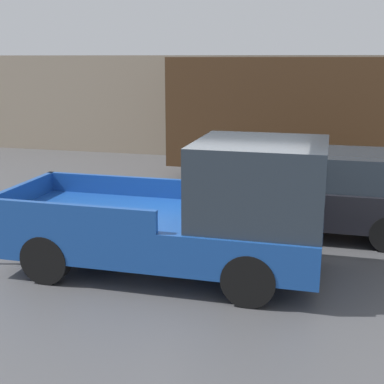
{
  "coord_description": "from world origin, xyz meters",
  "views": [
    {
      "loc": [
        1.57,
        -8.17,
        3.45
      ],
      "look_at": [
        -0.77,
        0.77,
        1.12
      ],
      "focal_mm": 50.0,
      "sensor_mm": 36.0,
      "label": 1
    }
  ],
  "objects": [
    {
      "name": "ground_plane",
      "position": [
        0.0,
        0.0,
        0.0
      ],
      "size": [
        60.0,
        60.0,
        0.0
      ],
      "primitive_type": "plane",
      "color": "#4C4C4F"
    },
    {
      "name": "pickup_truck",
      "position": [
        -0.44,
        -0.23,
        1.03
      ],
      "size": [
        5.15,
        2.12,
        2.23
      ],
      "color": "#194799",
      "rests_on": "ground"
    },
    {
      "name": "delivery_truck",
      "position": [
        0.84,
        7.05,
        1.86
      ],
      "size": [
        8.02,
        2.33,
        3.46
      ],
      "color": "#472D19",
      "rests_on": "ground"
    },
    {
      "name": "building_wall",
      "position": [
        0.0,
        10.14,
        1.76
      ],
      "size": [
        28.0,
        0.15,
        3.52
      ],
      "color": "gray",
      "rests_on": "ground"
    },
    {
      "name": "car",
      "position": [
        1.27,
        2.55,
        0.83
      ],
      "size": [
        4.7,
        2.02,
        1.65
      ],
      "color": "black",
      "rests_on": "ground"
    }
  ]
}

